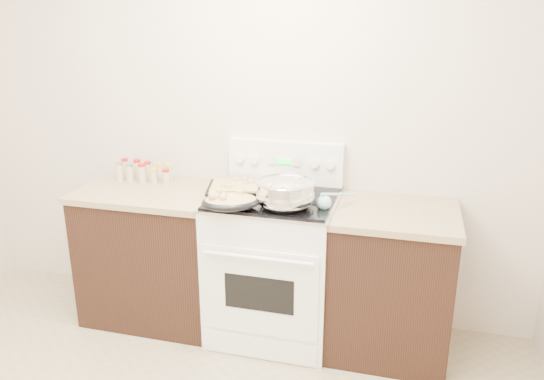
% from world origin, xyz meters
% --- Properties ---
extents(room_shell, '(4.10, 3.60, 2.75)m').
position_xyz_m(room_shell, '(0.00, 0.00, 1.70)').
color(room_shell, beige).
rests_on(room_shell, ground).
extents(counter_left, '(0.93, 0.67, 0.92)m').
position_xyz_m(counter_left, '(-0.48, 1.43, 0.46)').
color(counter_left, black).
rests_on(counter_left, ground).
extents(counter_right, '(0.73, 0.67, 0.92)m').
position_xyz_m(counter_right, '(1.08, 1.43, 0.46)').
color(counter_right, black).
rests_on(counter_right, ground).
extents(kitchen_range, '(0.78, 0.73, 1.22)m').
position_xyz_m(kitchen_range, '(0.35, 1.42, 0.49)').
color(kitchen_range, white).
rests_on(kitchen_range, ground).
extents(mixing_bowl, '(0.35, 0.35, 0.21)m').
position_xyz_m(mixing_bowl, '(0.46, 1.26, 1.02)').
color(mixing_bowl, silver).
rests_on(mixing_bowl, kitchen_range).
extents(roasting_pan, '(0.40, 0.35, 0.11)m').
position_xyz_m(roasting_pan, '(0.16, 1.14, 0.99)').
color(roasting_pan, black).
rests_on(roasting_pan, kitchen_range).
extents(baking_sheet, '(0.50, 0.40, 0.06)m').
position_xyz_m(baking_sheet, '(0.12, 1.50, 0.96)').
color(baking_sheet, black).
rests_on(baking_sheet, kitchen_range).
extents(wooden_spoon, '(0.12, 0.25, 0.04)m').
position_xyz_m(wooden_spoon, '(0.43, 1.31, 0.95)').
color(wooden_spoon, '#9D6C48').
rests_on(wooden_spoon, kitchen_range).
extents(blue_ladle, '(0.20, 0.24, 0.11)m').
position_xyz_m(blue_ladle, '(0.69, 1.31, 0.98)').
color(blue_ladle, '#8FCED5').
rests_on(blue_ladle, kitchen_range).
extents(spice_jars, '(0.40, 0.15, 0.13)m').
position_xyz_m(spice_jars, '(-0.62, 1.59, 0.98)').
color(spice_jars, '#BFB28C').
rests_on(spice_jars, counter_left).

